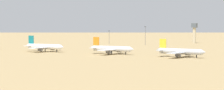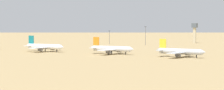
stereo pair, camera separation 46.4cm
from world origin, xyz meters
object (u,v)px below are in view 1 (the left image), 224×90
parked_jet_teal_2 (44,47)px  light_pole_west (109,36)px  parked_jet_yellow_4 (180,51)px  control_tower (194,31)px  light_pole_mid (145,35)px  parked_jet_orange_3 (111,49)px

parked_jet_teal_2 → light_pole_west: (-17.07, 128.02, 4.04)m
parked_jet_yellow_4 → light_pole_west: bearing=139.4°
parked_jet_yellow_4 → control_tower: size_ratio=1.63×
control_tower → light_pole_mid: control_tower is taller
parked_jet_teal_2 → parked_jet_orange_3: (55.56, 0.83, -0.09)m
parked_jet_teal_2 → light_pole_mid: 127.21m
light_pole_west → control_tower: bearing=42.2°
control_tower → light_pole_mid: bearing=-112.3°
parked_jet_orange_3 → control_tower: bearing=95.1°
parked_jet_orange_3 → parked_jet_yellow_4: (50.63, -4.34, -0.09)m
parked_jet_teal_2 → parked_jet_yellow_4: parked_jet_teal_2 is taller
light_pole_west → light_pole_mid: size_ratio=0.75×
parked_jet_orange_3 → parked_jet_yellow_4: size_ratio=1.03×
control_tower → light_pole_mid: size_ratio=1.17×
parked_jet_orange_3 → parked_jet_yellow_4: bearing=-1.5°
parked_jet_teal_2 → control_tower: control_tower is taller
parked_jet_yellow_4 → control_tower: 200.55m
control_tower → light_pole_west: control_tower is taller
parked_jet_orange_3 → light_pole_west: (-72.62, 127.19, 4.12)m
parked_jet_yellow_4 → light_pole_mid: light_pole_mid is taller
parked_jet_yellow_4 → light_pole_mid: 152.71m
parked_jet_yellow_4 → light_pole_mid: (-82.52, 128.34, 6.46)m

